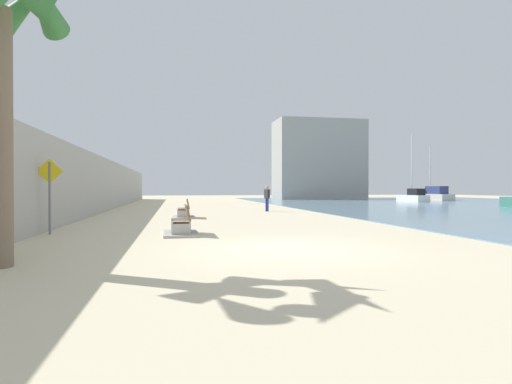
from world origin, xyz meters
name	(u,v)px	position (x,y,z in m)	size (l,w,h in m)	color
ground_plane	(216,211)	(0.00, 18.00, 0.00)	(120.00, 120.00, 0.00)	beige
seawall	(98,185)	(-7.50, 18.00, 1.73)	(0.80, 64.00, 3.47)	#ADAAA3
bench_near	(181,227)	(-2.50, 3.93, 0.23)	(1.12, 2.11, 0.98)	#ADAAA3
bench_far	(184,213)	(-2.24, 11.84, 0.23)	(1.17, 2.14, 0.98)	#ADAAA3
person_walking	(267,196)	(3.22, 16.91, 1.00)	(0.32, 0.46, 1.71)	navy
boat_mid_bay	(433,195)	(28.37, 36.78, 0.68)	(1.78, 6.84, 6.55)	beige
boat_nearest	(413,196)	(22.83, 31.95, 0.63)	(1.74, 4.09, 7.41)	white
pedestrian_sign	(50,187)	(-6.78, 4.81, 1.57)	(0.85, 0.08, 2.52)	slate
harbor_building	(319,160)	(16.88, 46.00, 5.40)	(12.00, 6.00, 10.81)	#9E9E99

